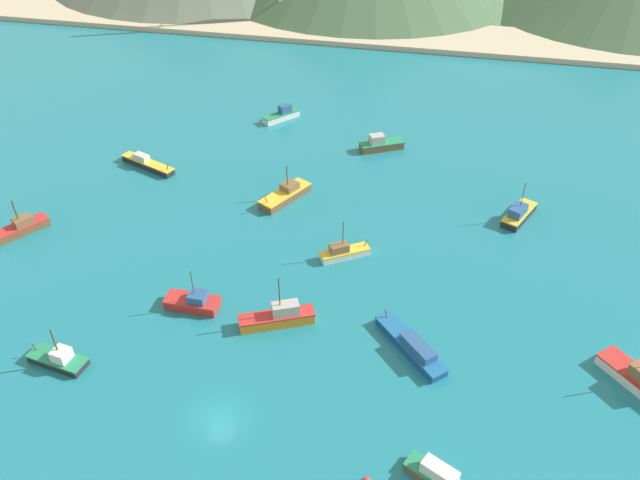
{
  "coord_description": "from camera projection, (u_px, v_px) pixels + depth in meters",
  "views": [
    {
      "loc": [
        18.65,
        -36.19,
        52.26
      ],
      "look_at": [
        3.39,
        31.36,
        0.48
      ],
      "focal_mm": 34.66,
      "sensor_mm": 36.0,
      "label": 1
    }
  ],
  "objects": [
    {
      "name": "fishing_boat_12",
      "position": [
        286.0,
        194.0,
        95.28
      ],
      "size": [
        6.81,
        9.5,
        5.73
      ],
      "color": "brown",
      "rests_on": "ground"
    },
    {
      "name": "fishing_boat_2",
      "position": [
        519.0,
        214.0,
        90.9
      ],
      "size": [
        5.49,
        8.04,
        6.3
      ],
      "color": "#232328",
      "rests_on": "ground"
    },
    {
      "name": "fishing_boat_1",
      "position": [
        412.0,
        346.0,
        69.93
      ],
      "size": [
        9.13,
        9.51,
        2.1
      ],
      "color": "#14478C",
      "rests_on": "ground"
    },
    {
      "name": "fishing_boat_6",
      "position": [
        59.0,
        359.0,
        68.4
      ],
      "size": [
        7.08,
        3.41,
        5.36
      ],
      "color": "#232328",
      "rests_on": "ground"
    },
    {
      "name": "fishing_boat_7",
      "position": [
        18.0,
        229.0,
        88.04
      ],
      "size": [
        6.84,
        8.69,
        5.43
      ],
      "color": "brown",
      "rests_on": "ground"
    },
    {
      "name": "ground",
      "position": [
        294.0,
        247.0,
        86.44
      ],
      "size": [
        260.0,
        280.0,
        0.5
      ],
      "color": "teal"
    },
    {
      "name": "fishing_boat_11",
      "position": [
        282.0,
        115.0,
        117.73
      ],
      "size": [
        6.36,
        7.14,
        2.7
      ],
      "color": "silver",
      "rests_on": "ground"
    },
    {
      "name": "fishing_boat_13",
      "position": [
        380.0,
        144.0,
        108.11
      ],
      "size": [
        7.98,
        5.9,
        2.85
      ],
      "color": "brown",
      "rests_on": "ground"
    },
    {
      "name": "fishing_boat_10",
      "position": [
        638.0,
        377.0,
        65.9
      ],
      "size": [
        7.76,
        7.98,
        5.97
      ],
      "color": "silver",
      "rests_on": "ground"
    },
    {
      "name": "fishing_boat_0",
      "position": [
        279.0,
        317.0,
        73.28
      ],
      "size": [
        9.1,
        5.74,
        7.06
      ],
      "color": "orange",
      "rests_on": "ground"
    },
    {
      "name": "fishing_boat_4",
      "position": [
        193.0,
        302.0,
        75.7
      ],
      "size": [
        6.69,
        2.75,
        5.78
      ],
      "color": "red",
      "rests_on": "ground"
    },
    {
      "name": "beach_strip",
      "position": [
        384.0,
        33.0,
        156.41
      ],
      "size": [
        247.0,
        20.87,
        1.2
      ],
      "primitive_type": "cube",
      "color": "#C6B793",
      "rests_on": "ground"
    },
    {
      "name": "fishing_boat_3",
      "position": [
        343.0,
        252.0,
        83.68
      ],
      "size": [
        6.81,
        5.32,
        5.9
      ],
      "color": "silver",
      "rests_on": "ground"
    },
    {
      "name": "fishing_boat_9",
      "position": [
        147.0,
        164.0,
        103.15
      ],
      "size": [
        10.73,
        5.62,
        2.33
      ],
      "color": "#232328",
      "rests_on": "ground"
    }
  ]
}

